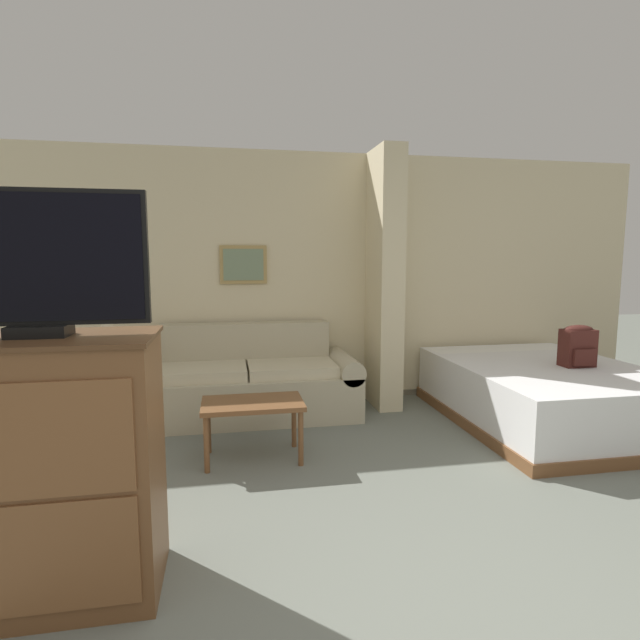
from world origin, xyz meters
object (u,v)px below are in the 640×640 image
object	(u,v)px
coffee_table	(253,409)
bed	(543,392)
couch	(247,384)
backpack	(578,345)
tv_dresser	(49,469)
tv	(35,263)
table_lamp	(107,332)

from	to	relation	value
coffee_table	bed	xyz separation A→B (m)	(2.70, 0.38, -0.12)
couch	bed	size ratio (longest dim) A/B	0.99
couch	backpack	bearing A→B (deg)	-15.83
coffee_table	tv_dresser	distance (m)	1.70
tv_dresser	tv	bearing A→B (deg)	90.00
couch	table_lamp	xyz separation A→B (m)	(-1.24, -0.02, 0.54)
coffee_table	table_lamp	distance (m)	1.69
table_lamp	couch	bearing A→B (deg)	1.14
tv_dresser	backpack	bearing A→B (deg)	22.59
table_lamp	bed	world-z (taller)	table_lamp
coffee_table	tv	world-z (taller)	tv
table_lamp	tv	xyz separation A→B (m)	(0.28, -2.42, 0.65)
tv_dresser	couch	bearing A→B (deg)	68.46
table_lamp	backpack	world-z (taller)	table_lamp
backpack	tv	bearing A→B (deg)	-157.42
coffee_table	table_lamp	xyz separation A→B (m)	(-1.24, 1.04, 0.46)
tv	backpack	xyz separation A→B (m)	(3.89, 1.62, -0.76)
tv	couch	bearing A→B (deg)	68.45
couch	coffee_table	size ratio (longest dim) A/B	2.81
coffee_table	bed	world-z (taller)	bed
tv_dresser	tv	size ratio (longest dim) A/B	1.30
coffee_table	backpack	bearing A→B (deg)	4.68
backpack	table_lamp	bearing A→B (deg)	169.07
table_lamp	backpack	size ratio (longest dim) A/B	1.01
couch	bed	world-z (taller)	couch
backpack	coffee_table	bearing A→B (deg)	-175.32
coffee_table	tv_dresser	bearing A→B (deg)	-124.96
tv_dresser	bed	size ratio (longest dim) A/B	0.55
table_lamp	bed	distance (m)	4.04
coffee_table	table_lamp	size ratio (longest dim) A/B	2.00
couch	tv	world-z (taller)	tv
couch	tv_dresser	size ratio (longest dim) A/B	1.79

